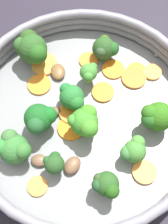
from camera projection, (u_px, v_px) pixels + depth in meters
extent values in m
plane|color=#241F2B|center=(84.00, 119.00, 0.50)|extent=(4.00, 4.00, 0.00)
cylinder|color=gray|center=(84.00, 118.00, 0.49)|extent=(0.35, 0.35, 0.01)
torus|color=gray|center=(84.00, 114.00, 0.48)|extent=(0.36, 0.36, 0.01)
torus|color=gray|center=(84.00, 110.00, 0.47)|extent=(0.36, 0.36, 0.01)
torus|color=gray|center=(84.00, 106.00, 0.45)|extent=(0.36, 0.36, 0.01)
sphere|color=gray|center=(157.00, 54.00, 0.53)|extent=(0.01, 0.01, 0.01)
cylinder|color=orange|center=(44.00, 64.00, 0.52)|extent=(0.05, 0.05, 0.00)
cylinder|color=orange|center=(39.00, 85.00, 0.51)|extent=(0.05, 0.05, 0.00)
cylinder|color=orange|center=(136.00, 71.00, 0.52)|extent=(0.04, 0.04, 0.00)
cylinder|color=orange|center=(152.00, 72.00, 0.52)|extent=(0.04, 0.04, 0.00)
cylinder|color=orange|center=(37.00, 186.00, 0.44)|extent=(0.04, 0.04, 0.00)
cylinder|color=orange|center=(72.00, 112.00, 0.49)|extent=(0.04, 0.04, 0.01)
cylinder|color=orange|center=(71.00, 128.00, 0.48)|extent=(0.05, 0.05, 0.00)
cylinder|color=orange|center=(145.00, 172.00, 0.45)|extent=(0.05, 0.05, 0.00)
cylinder|color=orange|center=(113.00, 69.00, 0.52)|extent=(0.05, 0.05, 0.00)
cylinder|color=orange|center=(81.00, 120.00, 0.48)|extent=(0.06, 0.06, 0.00)
cylinder|color=#D66119|center=(134.00, 78.00, 0.51)|extent=(0.06, 0.06, 0.00)
cylinder|color=orange|center=(103.00, 92.00, 0.50)|extent=(0.05, 0.05, 0.00)
cylinder|color=orange|center=(88.00, 60.00, 0.53)|extent=(0.03, 0.03, 0.00)
cylinder|color=#7FA567|center=(88.00, 78.00, 0.50)|extent=(0.01, 0.01, 0.02)
sphere|color=#418433|center=(89.00, 72.00, 0.49)|extent=(0.03, 0.03, 0.03)
sphere|color=#3A8332|center=(93.00, 67.00, 0.49)|extent=(0.01, 0.01, 0.01)
sphere|color=#3F8635|center=(88.00, 76.00, 0.48)|extent=(0.02, 0.02, 0.02)
cylinder|color=#77A253|center=(133.00, 154.00, 0.45)|extent=(0.01, 0.01, 0.01)
sphere|color=#407E32|center=(135.00, 151.00, 0.44)|extent=(0.03, 0.03, 0.03)
sphere|color=#397538|center=(127.00, 153.00, 0.44)|extent=(0.02, 0.02, 0.02)
sphere|color=#3D8436|center=(127.00, 151.00, 0.44)|extent=(0.02, 0.02, 0.02)
sphere|color=#448633|center=(138.00, 142.00, 0.44)|extent=(0.02, 0.02, 0.02)
cylinder|color=#84A85D|center=(17.00, 153.00, 0.45)|extent=(0.01, 0.01, 0.01)
sphere|color=#336F30|center=(14.00, 149.00, 0.44)|extent=(0.04, 0.04, 0.04)
sphere|color=#326B2D|center=(23.00, 151.00, 0.43)|extent=(0.02, 0.02, 0.02)
sphere|color=#3A6A34|center=(10.00, 137.00, 0.44)|extent=(0.02, 0.02, 0.02)
sphere|color=#2C772E|center=(2.00, 147.00, 0.43)|extent=(0.03, 0.03, 0.03)
cylinder|color=#618E4E|center=(40.00, 124.00, 0.47)|extent=(0.01, 0.01, 0.02)
sphere|color=#18581F|center=(39.00, 118.00, 0.45)|extent=(0.04, 0.04, 0.04)
sphere|color=#16601E|center=(48.00, 115.00, 0.45)|extent=(0.03, 0.03, 0.03)
sphere|color=#1F5328|center=(36.00, 125.00, 0.44)|extent=(0.03, 0.03, 0.03)
cylinder|color=#7BB064|center=(35.00, 58.00, 0.52)|extent=(0.01, 0.01, 0.02)
sphere|color=#285220|center=(32.00, 49.00, 0.50)|extent=(0.05, 0.05, 0.05)
sphere|color=#2C5626|center=(22.00, 46.00, 0.50)|extent=(0.03, 0.03, 0.03)
sphere|color=#274919|center=(29.00, 39.00, 0.50)|extent=(0.03, 0.03, 0.03)
sphere|color=#235519|center=(38.00, 54.00, 0.49)|extent=(0.03, 0.03, 0.03)
cylinder|color=#60974C|center=(106.00, 187.00, 0.43)|extent=(0.01, 0.01, 0.02)
sphere|color=#264F1F|center=(107.00, 184.00, 0.41)|extent=(0.03, 0.03, 0.03)
sphere|color=#2E4921|center=(99.00, 179.00, 0.41)|extent=(0.02, 0.02, 0.02)
sphere|color=#234C28|center=(98.00, 185.00, 0.41)|extent=(0.02, 0.02, 0.02)
sphere|color=#204F15|center=(112.00, 191.00, 0.40)|extent=(0.02, 0.02, 0.02)
cylinder|color=#79A64D|center=(156.00, 122.00, 0.47)|extent=(0.01, 0.01, 0.02)
sphere|color=#2C6816|center=(159.00, 117.00, 0.45)|extent=(0.04, 0.04, 0.04)
sphere|color=#265F1F|center=(150.00, 119.00, 0.45)|extent=(0.03, 0.03, 0.03)
sphere|color=#2C6919|center=(149.00, 113.00, 0.44)|extent=(0.02, 0.02, 0.02)
sphere|color=#266B1F|center=(149.00, 116.00, 0.45)|extent=(0.02, 0.02, 0.02)
cylinder|color=#7E975D|center=(55.00, 167.00, 0.44)|extent=(0.01, 0.01, 0.02)
sphere|color=#244B20|center=(54.00, 164.00, 0.43)|extent=(0.03, 0.03, 0.03)
sphere|color=#1E4D1C|center=(55.00, 157.00, 0.43)|extent=(0.02, 0.02, 0.02)
sphere|color=#1E4D20|center=(47.00, 161.00, 0.43)|extent=(0.01, 0.01, 0.01)
cylinder|color=#83AA6E|center=(84.00, 127.00, 0.47)|extent=(0.01, 0.01, 0.02)
sphere|color=#3B8728|center=(84.00, 122.00, 0.45)|extent=(0.04, 0.04, 0.04)
sphere|color=#3E8625|center=(89.00, 128.00, 0.44)|extent=(0.03, 0.03, 0.03)
sphere|color=#408B2F|center=(74.00, 121.00, 0.44)|extent=(0.02, 0.02, 0.02)
sphere|color=#3E9023|center=(90.00, 112.00, 0.45)|extent=(0.03, 0.03, 0.03)
cylinder|color=#66954B|center=(103.00, 55.00, 0.53)|extent=(0.01, 0.01, 0.01)
sphere|color=#264B1F|center=(104.00, 49.00, 0.51)|extent=(0.04, 0.04, 0.04)
sphere|color=#1E531F|center=(112.00, 49.00, 0.51)|extent=(0.02, 0.02, 0.02)
sphere|color=#305517|center=(104.00, 40.00, 0.51)|extent=(0.02, 0.02, 0.02)
sphere|color=#304829|center=(101.00, 52.00, 0.50)|extent=(0.02, 0.02, 0.02)
cylinder|color=#5D9746|center=(72.00, 102.00, 0.49)|extent=(0.01, 0.01, 0.01)
sphere|color=#256E2E|center=(72.00, 97.00, 0.47)|extent=(0.04, 0.04, 0.04)
sphere|color=#236727|center=(76.00, 103.00, 0.47)|extent=(0.02, 0.02, 0.02)
sphere|color=#1F6C2F|center=(66.00, 89.00, 0.47)|extent=(0.02, 0.02, 0.02)
ellipsoid|color=brown|center=(72.00, 165.00, 0.45)|extent=(0.03, 0.04, 0.01)
ellipsoid|color=brown|center=(53.00, 112.00, 0.48)|extent=(0.02, 0.02, 0.01)
ellipsoid|color=brown|center=(58.00, 72.00, 0.51)|extent=(0.04, 0.03, 0.01)
ellipsoid|color=brown|center=(39.00, 160.00, 0.45)|extent=(0.03, 0.03, 0.01)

